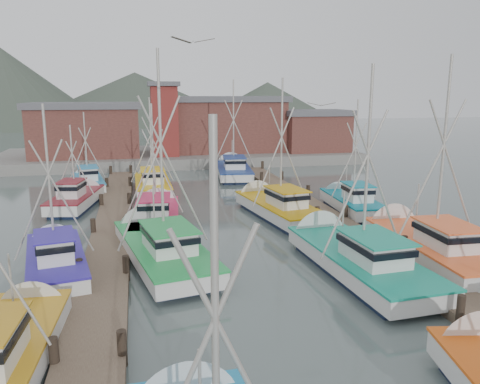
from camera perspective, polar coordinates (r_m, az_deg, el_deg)
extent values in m
plane|color=#485756|center=(24.74, 0.59, -7.86)|extent=(260.00, 260.00, 0.00)
cube|color=#4C392F|center=(27.96, -15.52, -5.54)|extent=(2.20, 46.00, 0.40)
cylinder|color=black|center=(16.04, -21.68, -18.55)|extent=(0.30, 0.30, 1.50)
cylinder|color=black|center=(22.31, -18.90, -9.54)|extent=(0.30, 0.30, 1.50)
cylinder|color=black|center=(28.92, -17.43, -4.56)|extent=(0.30, 0.30, 1.50)
cylinder|color=black|center=(35.68, -16.53, -1.44)|extent=(0.30, 0.30, 1.50)
cylinder|color=black|center=(42.52, -15.92, 0.68)|extent=(0.30, 0.30, 1.50)
cylinder|color=black|center=(49.40, -15.47, 2.21)|extent=(0.30, 0.30, 1.50)
cylinder|color=black|center=(15.82, -14.14, -18.47)|extent=(0.30, 0.30, 1.50)
cylinder|color=black|center=(22.16, -13.69, -9.38)|extent=(0.30, 0.30, 1.50)
cylinder|color=black|center=(28.80, -13.46, -4.40)|extent=(0.30, 0.30, 1.50)
cylinder|color=black|center=(35.59, -13.32, -1.30)|extent=(0.30, 0.30, 1.50)
cylinder|color=black|center=(42.44, -13.22, 0.80)|extent=(0.30, 0.30, 1.50)
cylinder|color=black|center=(49.33, -13.15, 2.32)|extent=(0.30, 0.30, 1.50)
cube|color=#4C392F|center=(30.49, 11.81, -3.91)|extent=(2.20, 46.00, 0.40)
cylinder|color=black|center=(19.41, 25.24, -13.35)|extent=(0.30, 0.30, 1.50)
cylinder|color=black|center=(24.85, 15.39, -7.12)|extent=(0.30, 0.30, 1.50)
cylinder|color=black|center=(30.92, 9.38, -3.11)|extent=(0.30, 0.30, 1.50)
cylinder|color=black|center=(37.32, 5.41, -0.43)|extent=(0.30, 0.30, 1.50)
cylinder|color=black|center=(43.90, 2.63, 1.47)|extent=(0.30, 0.30, 1.50)
cylinder|color=black|center=(50.60, 0.57, 2.86)|extent=(0.30, 0.30, 1.50)
cylinder|color=black|center=(25.82, 19.35, -6.65)|extent=(0.30, 0.30, 1.50)
cylinder|color=black|center=(31.71, 12.74, -2.87)|extent=(0.30, 0.30, 1.50)
cylinder|color=black|center=(37.97, 8.29, -0.29)|extent=(0.30, 0.30, 1.50)
cylinder|color=black|center=(44.46, 5.12, 1.56)|extent=(0.30, 0.30, 1.50)
cylinder|color=black|center=(51.08, 2.76, 2.93)|extent=(0.30, 0.30, 1.50)
cube|color=gray|center=(60.42, -7.37, 4.37)|extent=(44.00, 16.00, 1.20)
cube|color=brown|center=(58.14, -18.21, 6.92)|extent=(12.00, 8.00, 5.50)
cube|color=#525256|center=(57.99, -18.41, 9.96)|extent=(12.72, 8.48, 0.70)
cube|color=brown|center=(60.88, -1.78, 8.02)|extent=(14.00, 9.00, 6.20)
cube|color=#525256|center=(60.75, -1.80, 11.27)|extent=(14.84, 9.54, 0.70)
cube|color=brown|center=(61.11, 9.03, 7.10)|extent=(8.00, 6.00, 4.50)
cube|color=#525256|center=(60.95, 9.11, 9.53)|extent=(8.48, 6.36, 0.70)
cube|color=maroon|center=(55.88, -9.18, 8.46)|extent=(3.00, 3.00, 8.00)
cube|color=#525256|center=(55.80, -9.33, 12.82)|extent=(3.60, 3.60, 0.50)
cone|color=#3D453A|center=(142.25, -26.80, 7.22)|extent=(110.00, 110.00, 42.00)
cone|color=#3D453A|center=(152.92, -12.48, 8.43)|extent=(140.00, 140.00, 30.00)
cone|color=#3D453A|center=(148.50, 3.33, 8.59)|extent=(90.00, 90.00, 24.00)
cylinder|color=#A29D94|center=(7.51, -3.00, -18.18)|extent=(0.12, 0.12, 6.97)
cone|color=silver|center=(17.35, 26.47, -16.18)|extent=(2.97, 1.62, 2.81)
cube|color=#101C38|center=(16.59, -26.75, -19.52)|extent=(2.58, 6.87, 0.70)
cube|color=silver|center=(16.27, -26.97, -17.55)|extent=(2.94, 7.81, 0.80)
cube|color=#C98E19|center=(16.10, -27.10, -16.36)|extent=(3.02, 7.89, 0.10)
cone|color=silver|center=(19.63, -23.52, -12.58)|extent=(2.45, 1.24, 2.40)
cylinder|color=#A29D94|center=(15.01, -26.05, -10.01)|extent=(1.86, 0.19, 4.02)
cylinder|color=#A29D94|center=(16.80, -26.06, -10.50)|extent=(0.07, 0.07, 2.30)
cube|color=#101C38|center=(24.03, -9.27, -8.51)|extent=(4.39, 8.93, 0.70)
cube|color=silver|center=(23.81, -9.32, -7.05)|extent=(4.99, 10.15, 0.80)
cube|color=green|center=(23.69, -9.35, -6.18)|extent=(5.10, 10.26, 0.10)
cone|color=silver|center=(28.38, -11.77, -4.35)|extent=(3.19, 1.67, 3.04)
cube|color=silver|center=(22.44, -8.65, -5.65)|extent=(2.49, 3.24, 1.10)
cube|color=black|center=(22.37, -8.67, -5.09)|extent=(2.67, 3.55, 0.28)
cube|color=green|center=(22.27, -8.70, -4.20)|extent=(2.83, 3.77, 0.07)
cylinder|color=#A29D94|center=(22.51, -9.62, 5.06)|extent=(0.16, 0.16, 9.30)
cylinder|color=#A29D94|center=(22.52, -11.06, 2.20)|extent=(3.27, 0.74, 7.26)
cylinder|color=#A29D94|center=(22.82, -8.01, 2.43)|extent=(3.27, 0.74, 7.26)
cylinder|color=#A29D94|center=(24.99, -10.45, -2.35)|extent=(0.09, 0.09, 2.71)
cube|color=#101C38|center=(23.01, 14.31, -9.67)|extent=(3.33, 8.78, 0.70)
cube|color=silver|center=(22.79, 14.39, -8.14)|extent=(3.78, 9.98, 0.80)
cube|color=#149275|center=(22.66, 14.44, -7.24)|extent=(3.89, 10.08, 0.10)
cone|color=silver|center=(26.94, 9.13, -5.13)|extent=(3.12, 1.29, 3.06)
cube|color=silver|center=(21.54, 16.10, -6.75)|extent=(2.15, 3.06, 1.10)
cube|color=black|center=(21.47, 16.13, -6.16)|extent=(2.30, 3.36, 0.28)
cube|color=#149275|center=(21.36, 16.19, -5.24)|extent=(2.44, 3.56, 0.07)
cylinder|color=#A29D94|center=(21.51, 15.29, 3.45)|extent=(0.14, 0.14, 8.52)
cylinder|color=#A29D94|center=(21.36, 13.70, 0.75)|extent=(3.04, 0.29, 6.66)
cylinder|color=#A29D94|center=(22.00, 16.54, 0.91)|extent=(3.04, 0.29, 6.66)
cylinder|color=#A29D94|center=(23.78, 12.46, -3.17)|extent=(0.08, 0.08, 2.73)
cube|color=#101C38|center=(23.84, -21.41, -9.37)|extent=(3.29, 6.79, 0.70)
cube|color=silver|center=(23.62, -21.53, -7.90)|extent=(3.74, 7.71, 0.80)
cube|color=#2D1D9F|center=(23.50, -21.60, -7.02)|extent=(3.82, 7.80, 0.10)
cone|color=silver|center=(27.19, -21.79, -5.69)|extent=(2.47, 1.51, 2.31)
cube|color=silver|center=(22.48, -21.63, -6.34)|extent=(1.88, 2.46, 1.10)
cube|color=black|center=(22.41, -21.68, -5.78)|extent=(2.01, 2.69, 0.28)
cube|color=#2D1D9F|center=(22.31, -21.75, -4.90)|extent=(2.13, 2.86, 0.07)
cylinder|color=#A29D94|center=(22.53, -22.25, 1.19)|extent=(0.13, 0.13, 6.85)
cylinder|color=#A29D94|center=(22.68, -23.37, -0.91)|extent=(2.42, 0.54, 5.35)
cylinder|color=#A29D94|center=(22.69, -20.81, -0.70)|extent=(2.42, 0.54, 5.35)
cylinder|color=#A29D94|center=(24.44, -21.93, -3.35)|extent=(0.08, 0.08, 2.22)
cube|color=#101C38|center=(26.08, 22.31, -7.62)|extent=(3.09, 8.39, 0.70)
cube|color=silver|center=(25.88, 22.42, -6.26)|extent=(3.51, 9.53, 0.80)
cube|color=#FF632B|center=(25.77, 22.49, -5.46)|extent=(3.61, 9.63, 0.10)
cone|color=silver|center=(29.81, 17.62, -3.89)|extent=(3.02, 1.23, 2.97)
cube|color=silver|center=(24.72, 23.98, -4.92)|extent=(2.04, 2.90, 1.10)
cube|color=black|center=(24.65, 24.03, -4.41)|extent=(2.18, 3.19, 0.28)
cube|color=#FF632B|center=(24.56, 24.10, -3.60)|extent=(2.31, 3.38, 0.07)
cylinder|color=#A29D94|center=(24.72, 23.55, 4.58)|extent=(0.14, 0.14, 9.08)
cylinder|color=#A29D94|center=(24.52, 22.12, 2.12)|extent=(3.23, 0.25, 7.09)
cylinder|color=#A29D94|center=(25.21, 24.55, 2.16)|extent=(3.23, 0.25, 7.09)
cylinder|color=#A29D94|center=(26.85, 20.78, -1.95)|extent=(0.08, 0.08, 2.75)
cube|color=#101C38|center=(30.19, -10.21, -4.30)|extent=(3.07, 7.71, 0.70)
cube|color=silver|center=(30.01, -10.26, -3.11)|extent=(3.49, 8.76, 0.80)
cube|color=#C51C49|center=(29.92, -10.29, -2.40)|extent=(3.58, 8.85, 0.10)
cone|color=silver|center=(34.20, -9.95, -1.52)|extent=(2.76, 1.32, 2.67)
cube|color=silver|center=(28.79, -10.41, -1.80)|extent=(1.94, 2.70, 1.10)
cube|color=black|center=(28.74, -10.43, -1.36)|extent=(2.07, 2.97, 0.28)
cube|color=#C51C49|center=(28.66, -10.46, -0.66)|extent=(2.19, 3.15, 0.07)
cylinder|color=#A29D94|center=(29.12, -10.54, 3.96)|extent=(0.13, 0.13, 6.70)
cylinder|color=#A29D94|center=(29.26, -11.56, 2.40)|extent=(2.40, 0.29, 5.24)
cylinder|color=#A29D94|center=(29.21, -9.41, 2.46)|extent=(2.40, 0.29, 5.24)
cylinder|color=#A29D94|center=(31.16, -10.25, 0.46)|extent=(0.08, 0.08, 2.39)
cube|color=#101C38|center=(32.31, 4.78, -3.08)|extent=(3.74, 8.22, 0.70)
cube|color=silver|center=(32.15, 4.80, -1.96)|extent=(4.26, 9.34, 0.80)
cube|color=#CA9306|center=(32.06, 4.81, -1.30)|extent=(4.36, 9.44, 0.10)
cone|color=silver|center=(36.17, 1.69, -0.61)|extent=(2.95, 1.51, 2.81)
cube|color=silver|center=(30.99, 5.70, -0.69)|extent=(2.20, 2.94, 1.10)
cube|color=black|center=(30.94, 5.71, -0.28)|extent=(2.36, 3.23, 0.28)
cube|color=#CA9306|center=(30.87, 5.72, 0.38)|extent=(2.50, 3.42, 0.07)
cylinder|color=#A29D94|center=(31.22, 5.09, 6.10)|extent=(0.14, 0.14, 8.29)
cylinder|color=#A29D94|center=(31.08, 4.10, 4.28)|extent=(2.93, 0.54, 6.48)
cylinder|color=#A29D94|center=(31.59, 5.99, 4.37)|extent=(2.93, 0.54, 6.48)
cylinder|color=#A29D94|center=(33.24, 3.63, 1.34)|extent=(0.08, 0.08, 2.51)
cube|color=#101C38|center=(36.91, -19.30, -1.82)|extent=(3.20, 6.68, 0.70)
cube|color=silver|center=(36.77, -19.37, -0.84)|extent=(3.64, 7.59, 0.80)
cube|color=maroon|center=(36.69, -19.41, -0.26)|extent=(3.72, 7.67, 0.10)
cone|color=silver|center=(40.21, -17.85, 0.09)|extent=(2.43, 1.49, 2.27)
cube|color=silver|center=(35.77, -19.88, 0.34)|extent=(1.84, 2.41, 1.10)
cube|color=black|center=(35.73, -19.90, 0.70)|extent=(1.97, 2.65, 0.28)
cube|color=maroon|center=(35.66, -19.94, 1.27)|extent=(2.09, 2.81, 0.07)
cylinder|color=#A29D94|center=(36.14, -19.75, 3.67)|extent=(0.13, 0.13, 5.09)
cylinder|color=#A29D94|center=(36.37, -20.44, 2.72)|extent=(1.82, 0.41, 3.99)
cylinder|color=#A29D94|center=(36.07, -18.93, 2.75)|extent=(1.82, 0.41, 3.99)
cylinder|color=#A29D94|center=(37.71, -18.95, 1.97)|extent=(0.07, 0.07, 2.18)
cube|color=#101C38|center=(34.55, 13.46, -2.38)|extent=(2.52, 6.50, 0.70)
cube|color=silver|center=(34.40, 13.51, -1.33)|extent=(2.87, 7.39, 0.80)
cube|color=#027588|center=(34.31, 13.54, -0.72)|extent=(2.94, 7.47, 0.10)
cone|color=silver|center=(37.72, 11.45, -0.32)|extent=(2.36, 1.25, 2.29)
cube|color=silver|center=(33.41, 14.14, -0.08)|extent=(1.62, 2.27, 1.10)
cube|color=black|center=(33.37, 14.16, 0.31)|extent=(1.73, 2.49, 0.28)
cube|color=#027588|center=(33.30, 14.19, 0.91)|extent=(1.84, 2.64, 0.07)
cylinder|color=#A29D94|center=(33.62, 13.92, 5.02)|extent=(0.11, 0.11, 6.90)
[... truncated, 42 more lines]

